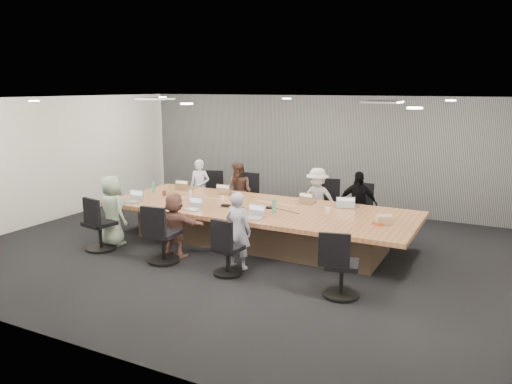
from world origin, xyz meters
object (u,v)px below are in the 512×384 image
at_px(person_6, 238,230).
at_px(bottle_clear, 190,195).
at_px(mug_brown, 164,193).
at_px(stapler, 239,209).
at_px(person_1, 239,192).
at_px(person_3, 357,204).
at_px(chair_3, 362,213).
at_px(laptop_1, 227,193).
at_px(laptop_3, 350,206).
at_px(canvas_bag, 384,220).
at_px(person_2, 317,200).
at_px(snack_packet, 378,224).
at_px(laptop_6, 253,218).
at_px(bottle_green_right, 274,206).
at_px(chair_6, 228,253).
at_px(person_0, 200,188).
at_px(person_5, 175,225).
at_px(person_4, 112,211).
at_px(laptop_2, 308,202).
at_px(chair_1, 246,199).
at_px(laptop_4, 131,201).
at_px(laptop_0, 186,188).
at_px(conference_table, 258,224).
at_px(chair_7, 342,270).
at_px(laptop_5, 192,209).
at_px(chair_4, 100,228).
at_px(chair_5, 163,238).
at_px(bottle_green_left, 153,187).
at_px(chair_0, 208,196).

bearing_deg(person_6, bottle_clear, -30.53).
bearing_deg(mug_brown, stapler, -11.63).
relative_size(person_1, person_3, 0.99).
relative_size(chair_3, laptop_1, 2.57).
bearing_deg(laptop_3, canvas_bag, 122.36).
relative_size(person_6, bottle_clear, 6.09).
bearing_deg(person_6, person_2, -94.29).
bearing_deg(snack_packet, laptop_6, -164.36).
distance_m(laptop_6, stapler, 0.63).
bearing_deg(bottle_green_right, chair_6, -97.10).
bearing_deg(person_0, person_5, -78.08).
bearing_deg(person_4, laptop_6, -153.97).
relative_size(laptop_2, laptop_6, 0.93).
bearing_deg(laptop_1, chair_1, -90.93).
height_order(person_4, person_5, person_4).
bearing_deg(bottle_clear, mug_brown, 172.22).
bearing_deg(chair_6, laptop_4, 168.36).
bearing_deg(person_3, laptop_0, 179.56).
bearing_deg(laptop_4, stapler, 5.73).
bearing_deg(person_3, stapler, -143.68).
relative_size(conference_table, laptop_2, 19.71).
bearing_deg(chair_7, stapler, 137.98).
distance_m(stapler, snack_packet, 2.57).
bearing_deg(laptop_3, person_2, -43.27).
xyz_separation_m(bottle_green_right, mug_brown, (-2.73, 0.32, -0.08)).
height_order(person_2, person_3, person_3).
relative_size(chair_1, chair_6, 1.13).
height_order(chair_1, bottle_green_right, bottle_green_right).
xyz_separation_m(person_5, laptop_5, (0.00, 0.55, 0.16)).
relative_size(laptop_0, person_4, 0.25).
bearing_deg(person_5, laptop_4, -20.46).
distance_m(bottle_green_right, canvas_bag, 1.98).
distance_m(laptop_3, laptop_6, 2.04).
relative_size(person_4, laptop_5, 4.73).
height_order(chair_6, bottle_clear, bottle_clear).
distance_m(chair_4, person_1, 3.32).
bearing_deg(chair_5, stapler, 52.27).
bearing_deg(person_3, chair_7, -86.68).
bearing_deg(snack_packet, chair_1, 151.56).
bearing_deg(stapler, person_5, -134.60).
distance_m(chair_5, laptop_6, 1.61).
relative_size(person_4, laptop_4, 4.25).
height_order(conference_table, stapler, stapler).
xyz_separation_m(person_2, laptop_3, (0.87, -0.55, 0.07)).
bearing_deg(person_3, conference_table, -147.99).
bearing_deg(person_4, bottle_green_left, -68.00).
bearing_deg(laptop_6, person_4, -165.41).
height_order(bottle_green_right, bottle_clear, bottle_green_right).
bearing_deg(chair_0, laptop_0, 72.71).
bearing_deg(stapler, person_0, 135.21).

